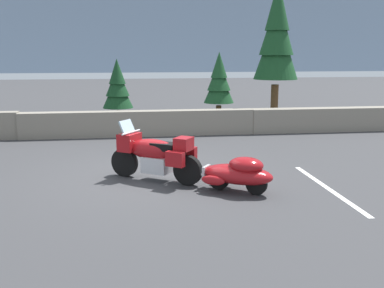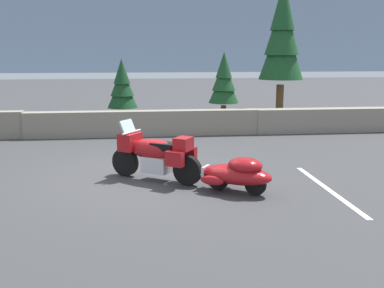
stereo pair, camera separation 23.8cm
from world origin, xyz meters
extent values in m
plane|color=#38383A|center=(0.00, 0.00, 0.00)|extent=(80.00, 80.00, 0.00)
cube|color=gray|center=(0.00, 5.25, 0.44)|extent=(8.00, 0.50, 0.87)
cube|color=gray|center=(8.00, 5.26, 0.43)|extent=(8.00, 0.57, 0.86)
cube|color=#7F93AD|center=(0.00, 95.27, 8.00)|extent=(240.00, 80.00, 16.00)
cylinder|color=black|center=(-0.46, 0.08, 0.33)|extent=(0.63, 0.48, 0.66)
cylinder|color=black|center=(0.91, -0.84, 0.33)|extent=(0.63, 0.48, 0.66)
cube|color=silver|center=(0.27, -0.41, 0.38)|extent=(0.74, 0.70, 0.36)
ellipsoid|color=maroon|center=(0.19, -0.35, 0.71)|extent=(1.24, 1.03, 0.48)
cube|color=maroon|center=(-0.33, 0.00, 0.83)|extent=(0.59, 0.63, 0.40)
cube|color=#9EB7C6|center=(-0.37, 0.02, 1.16)|extent=(0.40, 0.47, 0.34)
cube|color=black|center=(0.44, -0.52, 0.81)|extent=(0.67, 0.61, 0.16)
cube|color=maroon|center=(0.83, -0.79, 0.91)|extent=(0.49, 0.51, 0.28)
cube|color=maroon|center=(0.62, -1.01, 0.63)|extent=(0.42, 0.36, 0.32)
cube|color=maroon|center=(0.96, -0.51, 0.63)|extent=(0.42, 0.36, 0.32)
cylinder|color=silver|center=(-0.29, -0.03, 1.06)|extent=(0.42, 0.60, 0.04)
cylinder|color=silver|center=(-0.41, 0.05, 0.58)|extent=(0.25, 0.20, 0.54)
cylinder|color=black|center=(1.53, -1.25, 0.22)|extent=(0.42, 0.33, 0.44)
cylinder|color=black|center=(2.21, -1.71, 0.22)|extent=(0.42, 0.33, 0.44)
ellipsoid|color=maroon|center=(1.87, -1.48, 0.38)|extent=(1.62, 1.40, 0.40)
ellipsoid|color=maroon|center=(2.02, -1.58, 0.60)|extent=(0.91, 0.87, 0.32)
cube|color=silver|center=(1.28, -1.09, 0.36)|extent=(0.23, 0.30, 0.24)
ellipsoid|color=maroon|center=(1.35, -1.52, 0.28)|extent=(0.51, 0.41, 0.20)
ellipsoid|color=maroon|center=(1.70, -0.99, 0.28)|extent=(0.51, 0.41, 0.20)
cylinder|color=silver|center=(0.96, -0.87, 0.27)|extent=(0.61, 0.43, 0.05)
cylinder|color=brown|center=(5.35, 6.90, 0.80)|extent=(0.29, 0.29, 1.61)
cone|color=#194723|center=(5.35, 6.90, 3.09)|extent=(1.71, 1.71, 2.54)
cone|color=#194723|center=(5.35, 6.90, 3.85)|extent=(1.32, 1.32, 2.22)
cone|color=#194723|center=(5.35, 6.90, 4.62)|extent=(0.94, 0.94, 1.90)
cylinder|color=brown|center=(-0.73, 6.37, 0.38)|extent=(0.20, 0.20, 0.76)
cone|color=#143D1E|center=(-0.73, 6.37, 1.46)|extent=(1.10, 1.10, 1.20)
cone|color=#143D1E|center=(-0.73, 6.37, 1.82)|extent=(0.85, 0.85, 1.05)
cone|color=#143D1E|center=(-0.73, 6.37, 2.18)|extent=(0.61, 0.61, 0.90)
cylinder|color=brown|center=(3.10, 6.82, 0.42)|extent=(0.21, 0.21, 0.83)
cone|color=#194723|center=(3.10, 6.82, 1.59)|extent=(1.15, 1.15, 1.31)
cone|color=#194723|center=(3.10, 6.82, 1.99)|extent=(0.89, 0.89, 1.15)
cone|color=#194723|center=(3.10, 6.82, 2.38)|extent=(0.63, 0.63, 0.98)
cube|color=silver|center=(3.84, -1.50, 0.00)|extent=(0.12, 3.60, 0.01)
camera|label=1|loc=(-0.29, -10.27, 2.85)|focal=42.28mm
camera|label=2|loc=(-0.06, -10.30, 2.85)|focal=42.28mm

